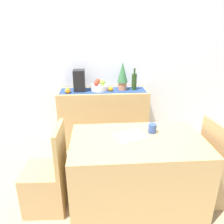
{
  "coord_description": "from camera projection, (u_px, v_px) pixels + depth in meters",
  "views": [
    {
      "loc": [
        -0.19,
        -2.24,
        1.78
      ],
      "look_at": [
        0.01,
        0.39,
        0.73
      ],
      "focal_mm": 36.01,
      "sensor_mm": 36.0,
      "label": 1
    }
  ],
  "objects": [
    {
      "name": "coffee_maker",
      "position": [
        79.0,
        81.0,
        3.19
      ],
      "size": [
        0.16,
        0.18,
        0.31
      ],
      "primitive_type": "cube",
      "color": "black",
      "rests_on": "sideboard_console"
    },
    {
      "name": "table_runner",
      "position": [
        103.0,
        90.0,
        3.27
      ],
      "size": [
        1.24,
        0.32,
        0.01
      ],
      "primitive_type": "cube",
      "color": "navy",
      "rests_on": "sideboard_console"
    },
    {
      "name": "chair_near_window",
      "position": [
        47.0,
        184.0,
        2.26
      ],
      "size": [
        0.42,
        0.42,
        0.9
      ],
      "color": "tan",
      "rests_on": "ground"
    },
    {
      "name": "coffee_cup",
      "position": [
        152.0,
        128.0,
        2.26
      ],
      "size": [
        0.09,
        0.09,
        0.1
      ],
      "primitive_type": "cylinder",
      "color": "#344F8E",
      "rests_on": "dining_table"
    },
    {
      "name": "room_wall_rear",
      "position": [
        108.0,
        54.0,
        3.34
      ],
      "size": [
        6.4,
        0.06,
        2.7
      ],
      "primitive_type": "cube",
      "color": "silver",
      "rests_on": "ground"
    },
    {
      "name": "ground_plane",
      "position": [
        114.0,
        180.0,
        2.74
      ],
      "size": [
        6.4,
        6.4,
        0.02
      ],
      "primitive_type": "cube",
      "color": "tan",
      "rests_on": "ground"
    },
    {
      "name": "open_book",
      "position": [
        131.0,
        136.0,
        2.19
      ],
      "size": [
        0.34,
        0.29,
        0.02
      ],
      "primitive_type": "cube",
      "rotation": [
        0.0,
        0.0,
        0.36
      ],
      "color": "white",
      "rests_on": "dining_table"
    },
    {
      "name": "wine_bottle",
      "position": [
        134.0,
        82.0,
        3.25
      ],
      "size": [
        0.07,
        0.07,
        0.32
      ],
      "color": "#233F18",
      "rests_on": "sideboard_console"
    },
    {
      "name": "dining_table",
      "position": [
        137.0,
        172.0,
        2.28
      ],
      "size": [
        1.29,
        0.78,
        0.74
      ],
      "primitive_type": "cube",
      "color": "tan",
      "rests_on": "ground"
    },
    {
      "name": "apple_right",
      "position": [
        96.0,
        84.0,
        3.18
      ],
      "size": [
        0.07,
        0.07,
        0.07
      ],
      "primitive_type": "sphere",
      "color": "#AD3424",
      "rests_on": "fruit_bowl"
    },
    {
      "name": "apple_upper",
      "position": [
        98.0,
        81.0,
        3.29
      ],
      "size": [
        0.08,
        0.08,
        0.08
      ],
      "primitive_type": "sphere",
      "color": "#B33B23",
      "rests_on": "fruit_bowl"
    },
    {
      "name": "potted_plant",
      "position": [
        123.0,
        75.0,
        3.21
      ],
      "size": [
        0.15,
        0.15,
        0.41
      ],
      "color": "#BA7451",
      "rests_on": "sideboard_console"
    },
    {
      "name": "fruit_bowl",
      "position": [
        99.0,
        88.0,
        3.25
      ],
      "size": [
        0.25,
        0.25,
        0.08
      ],
      "primitive_type": "cylinder",
      "color": "silver",
      "rests_on": "table_runner"
    },
    {
      "name": "chair_by_corner",
      "position": [
        221.0,
        176.0,
        2.38
      ],
      "size": [
        0.44,
        0.44,
        0.9
      ],
      "color": "tan",
      "rests_on": "ground"
    },
    {
      "name": "orange_loose_end",
      "position": [
        111.0,
        89.0,
        3.22
      ],
      "size": [
        0.07,
        0.07,
        0.07
      ],
      "primitive_type": "sphere",
      "color": "orange",
      "rests_on": "sideboard_console"
    },
    {
      "name": "sideboard_console",
      "position": [
        103.0,
        118.0,
        3.43
      ],
      "size": [
        1.31,
        0.42,
        0.86
      ],
      "primitive_type": "cube",
      "color": "tan",
      "rests_on": "ground"
    },
    {
      "name": "orange_loose_mid",
      "position": [
        68.0,
        91.0,
        3.12
      ],
      "size": [
        0.08,
        0.08,
        0.08
      ],
      "primitive_type": "sphere",
      "color": "orange",
      "rests_on": "sideboard_console"
    },
    {
      "name": "apple_rear",
      "position": [
        102.0,
        83.0,
        3.21
      ],
      "size": [
        0.08,
        0.08,
        0.08
      ],
      "primitive_type": "sphere",
      "color": "#87AC3B",
      "rests_on": "fruit_bowl"
    }
  ]
}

